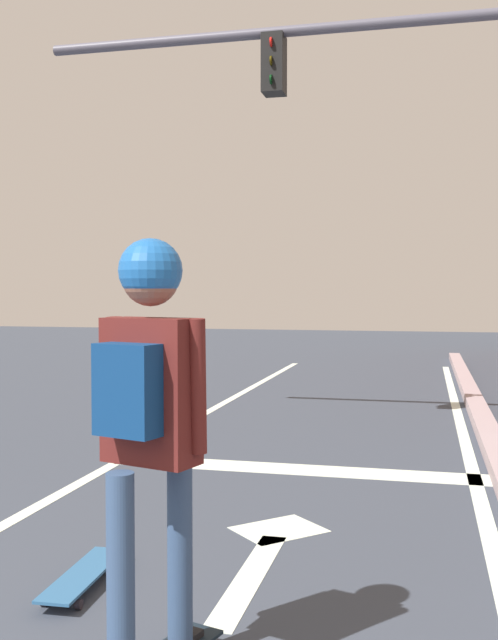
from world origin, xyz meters
name	(u,v)px	position (x,y,z in m)	size (l,w,h in m)	color
lane_line_center	(106,468)	(-0.21, 6.00, 0.00)	(0.12, 20.00, 0.01)	silver
lane_line_curbside	(478,491)	(3.04, 6.00, 0.00)	(0.12, 20.00, 0.01)	silver
stop_bar	(297,469)	(1.49, 6.36, 0.00)	(3.40, 0.40, 0.01)	silver
lane_arrow_stem	(250,577)	(1.66, 3.83, 0.00)	(0.16, 1.40, 0.01)	silver
lane_arrow_head	(279,529)	(1.66, 4.68, 0.00)	(0.56, 0.44, 0.01)	silver
skater	(149,394)	(1.53, 2.62, 1.20)	(0.47, 0.63, 1.75)	#375077
spare_skateboard	(83,575)	(0.81, 3.48, 0.07)	(0.24, 0.80, 0.08)	#2D5E8D
traffic_signal_mast	(399,125)	(2.33, 7.86, 3.37)	(5.35, 0.34, 4.95)	#575564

